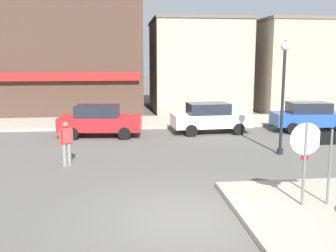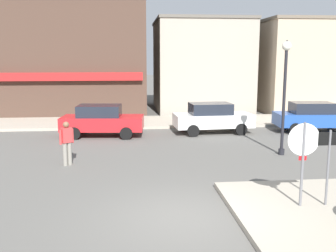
{
  "view_description": "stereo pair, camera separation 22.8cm",
  "coord_description": "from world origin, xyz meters",
  "px_view_note": "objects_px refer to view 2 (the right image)",
  "views": [
    {
      "loc": [
        -1.48,
        -8.98,
        3.87
      ],
      "look_at": [
        0.05,
        4.5,
        1.5
      ],
      "focal_mm": 42.0,
      "sensor_mm": 36.0,
      "label": 1
    },
    {
      "loc": [
        -1.26,
        -9.0,
        3.87
      ],
      "look_at": [
        0.05,
        4.5,
        1.5
      ],
      "focal_mm": 42.0,
      "sensor_mm": 36.0,
      "label": 2
    }
  ],
  "objects_px": {
    "pedestrian_crossing_near": "(67,142)",
    "parked_car_third": "(313,116)",
    "parked_car_nearest": "(102,120)",
    "parked_car_second": "(212,117)",
    "stop_sign": "(303,153)",
    "lamp_post": "(285,81)",
    "one_way_sign": "(328,160)"
  },
  "relations": [
    {
      "from": "pedestrian_crossing_near",
      "to": "parked_car_third",
      "type": "bearing_deg",
      "value": 24.67
    },
    {
      "from": "parked_car_nearest",
      "to": "parked_car_second",
      "type": "distance_m",
      "value": 5.64
    },
    {
      "from": "parked_car_third",
      "to": "pedestrian_crossing_near",
      "type": "distance_m",
      "value": 13.09
    },
    {
      "from": "stop_sign",
      "to": "pedestrian_crossing_near",
      "type": "height_order",
      "value": "stop_sign"
    },
    {
      "from": "stop_sign",
      "to": "parked_car_third",
      "type": "height_order",
      "value": "stop_sign"
    },
    {
      "from": "lamp_post",
      "to": "pedestrian_crossing_near",
      "type": "height_order",
      "value": "lamp_post"
    },
    {
      "from": "parked_car_second",
      "to": "parked_car_third",
      "type": "distance_m",
      "value": 5.37
    },
    {
      "from": "stop_sign",
      "to": "pedestrian_crossing_near",
      "type": "xyz_separation_m",
      "value": [
        -6.57,
        5.0,
        -0.65
      ]
    },
    {
      "from": "lamp_post",
      "to": "parked_car_third",
      "type": "relative_size",
      "value": 1.1
    },
    {
      "from": "parked_car_nearest",
      "to": "lamp_post",
      "type": "bearing_deg",
      "value": -31.24
    },
    {
      "from": "stop_sign",
      "to": "parked_car_nearest",
      "type": "bearing_deg",
      "value": 118.85
    },
    {
      "from": "lamp_post",
      "to": "parked_car_nearest",
      "type": "distance_m",
      "value": 8.99
    },
    {
      "from": "parked_car_second",
      "to": "parked_car_third",
      "type": "bearing_deg",
      "value": -1.82
    },
    {
      "from": "parked_car_nearest",
      "to": "parked_car_second",
      "type": "xyz_separation_m",
      "value": [
        5.64,
        0.33,
        0.0
      ]
    },
    {
      "from": "stop_sign",
      "to": "parked_car_third",
      "type": "distance_m",
      "value": 11.76
    },
    {
      "from": "lamp_post",
      "to": "parked_car_second",
      "type": "relative_size",
      "value": 1.11
    },
    {
      "from": "pedestrian_crossing_near",
      "to": "lamp_post",
      "type": "bearing_deg",
      "value": 5.35
    },
    {
      "from": "parked_car_third",
      "to": "pedestrian_crossing_near",
      "type": "height_order",
      "value": "pedestrian_crossing_near"
    },
    {
      "from": "one_way_sign",
      "to": "parked_car_nearest",
      "type": "xyz_separation_m",
      "value": [
        -6.34,
        10.33,
        -0.52
      ]
    },
    {
      "from": "lamp_post",
      "to": "parked_car_nearest",
      "type": "relative_size",
      "value": 1.1
    },
    {
      "from": "lamp_post",
      "to": "pedestrian_crossing_near",
      "type": "xyz_separation_m",
      "value": [
        -8.35,
        -0.78,
        -2.09
      ]
    },
    {
      "from": "stop_sign",
      "to": "parked_car_nearest",
      "type": "height_order",
      "value": "stop_sign"
    },
    {
      "from": "stop_sign",
      "to": "lamp_post",
      "type": "relative_size",
      "value": 0.51
    },
    {
      "from": "lamp_post",
      "to": "parked_car_second",
      "type": "distance_m",
      "value": 5.61
    },
    {
      "from": "lamp_post",
      "to": "parked_car_second",
      "type": "height_order",
      "value": "lamp_post"
    },
    {
      "from": "one_way_sign",
      "to": "parked_car_third",
      "type": "xyz_separation_m",
      "value": [
        4.66,
        10.48,
        -0.52
      ]
    },
    {
      "from": "one_way_sign",
      "to": "parked_car_nearest",
      "type": "bearing_deg",
      "value": 121.54
    },
    {
      "from": "pedestrian_crossing_near",
      "to": "stop_sign",
      "type": "bearing_deg",
      "value": -37.25
    },
    {
      "from": "parked_car_nearest",
      "to": "stop_sign",
      "type": "bearing_deg",
      "value": -61.15
    },
    {
      "from": "parked_car_nearest",
      "to": "parked_car_second",
      "type": "bearing_deg",
      "value": 3.3
    },
    {
      "from": "one_way_sign",
      "to": "parked_car_third",
      "type": "relative_size",
      "value": 0.51
    },
    {
      "from": "parked_car_nearest",
      "to": "parked_car_third",
      "type": "bearing_deg",
      "value": 0.8
    }
  ]
}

